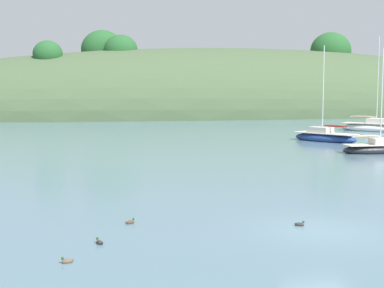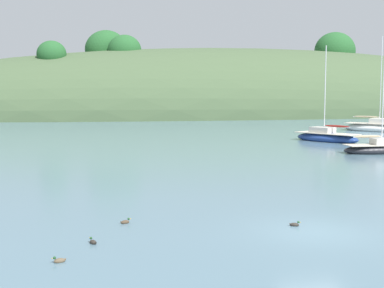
{
  "view_description": "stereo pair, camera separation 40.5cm",
  "coord_description": "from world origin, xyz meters",
  "px_view_note": "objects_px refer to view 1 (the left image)",
  "views": [
    {
      "loc": [
        -9.07,
        -17.78,
        5.09
      ],
      "look_at": [
        0.0,
        20.0,
        1.2
      ],
      "focal_mm": 51.73,
      "sensor_mm": 36.0,
      "label": 1
    },
    {
      "loc": [
        -8.67,
        -17.87,
        5.09
      ],
      "look_at": [
        0.0,
        20.0,
        1.2
      ],
      "focal_mm": 51.73,
      "sensor_mm": 36.0,
      "label": 2
    }
  ],
  "objects_px": {
    "sailboat_cream_ketch": "(325,137)",
    "duck_straggler": "(300,224)",
    "duck_lone_right": "(130,222)",
    "duck_trailing": "(99,242)",
    "duck_lead": "(67,261)",
    "sailboat_black_sloop": "(377,148)",
    "sailboat_navy_dinghy": "(374,127)"
  },
  "relations": [
    {
      "from": "duck_lead",
      "to": "duck_lone_right",
      "type": "xyz_separation_m",
      "value": [
        2.39,
        4.31,
        0.0
      ]
    },
    {
      "from": "duck_trailing",
      "to": "sailboat_cream_ketch",
      "type": "bearing_deg",
      "value": 52.46
    },
    {
      "from": "duck_straggler",
      "to": "duck_trailing",
      "type": "distance_m",
      "value": 7.47
    },
    {
      "from": "duck_straggler",
      "to": "duck_lone_right",
      "type": "distance_m",
      "value": 6.37
    },
    {
      "from": "sailboat_cream_ketch",
      "to": "sailboat_navy_dinghy",
      "type": "xyz_separation_m",
      "value": [
        11.79,
        10.5,
        0.05
      ]
    },
    {
      "from": "sailboat_black_sloop",
      "to": "duck_trailing",
      "type": "xyz_separation_m",
      "value": [
        -23.36,
        -21.06,
        -0.31
      ]
    },
    {
      "from": "duck_lead",
      "to": "duck_lone_right",
      "type": "distance_m",
      "value": 4.93
    },
    {
      "from": "duck_trailing",
      "to": "duck_straggler",
      "type": "bearing_deg",
      "value": 5.43
    },
    {
      "from": "duck_straggler",
      "to": "duck_lone_right",
      "type": "relative_size",
      "value": 0.98
    },
    {
      "from": "sailboat_navy_dinghy",
      "to": "duck_straggler",
      "type": "distance_m",
      "value": 49.74
    },
    {
      "from": "duck_lead",
      "to": "duck_lone_right",
      "type": "bearing_deg",
      "value": 60.95
    },
    {
      "from": "duck_straggler",
      "to": "sailboat_black_sloop",
      "type": "bearing_deg",
      "value": 51.96
    },
    {
      "from": "sailboat_black_sloop",
      "to": "duck_straggler",
      "type": "bearing_deg",
      "value": -128.04
    },
    {
      "from": "duck_lead",
      "to": "duck_lone_right",
      "type": "height_order",
      "value": "same"
    },
    {
      "from": "sailboat_cream_ketch",
      "to": "duck_straggler",
      "type": "height_order",
      "value": "sailboat_cream_ketch"
    },
    {
      "from": "duck_lone_right",
      "to": "duck_lead",
      "type": "bearing_deg",
      "value": -119.05
    },
    {
      "from": "sailboat_cream_ketch",
      "to": "duck_trailing",
      "type": "distance_m",
      "value": 39.26
    },
    {
      "from": "sailboat_black_sloop",
      "to": "duck_trailing",
      "type": "height_order",
      "value": "sailboat_black_sloop"
    },
    {
      "from": "duck_trailing",
      "to": "sailboat_black_sloop",
      "type": "bearing_deg",
      "value": 42.03
    },
    {
      "from": "sailboat_navy_dinghy",
      "to": "duck_straggler",
      "type": "height_order",
      "value": "sailboat_navy_dinghy"
    },
    {
      "from": "sailboat_black_sloop",
      "to": "duck_lone_right",
      "type": "height_order",
      "value": "sailboat_black_sloop"
    },
    {
      "from": "duck_trailing",
      "to": "duck_lone_right",
      "type": "height_order",
      "value": "same"
    },
    {
      "from": "duck_lone_right",
      "to": "sailboat_cream_ketch",
      "type": "bearing_deg",
      "value": 51.71
    },
    {
      "from": "duck_straggler",
      "to": "duck_trailing",
      "type": "xyz_separation_m",
      "value": [
        -7.44,
        -0.71,
        0.0
      ]
    },
    {
      "from": "duck_straggler",
      "to": "duck_lead",
      "type": "distance_m",
      "value": 8.86
    },
    {
      "from": "duck_lead",
      "to": "duck_trailing",
      "type": "bearing_deg",
      "value": 59.27
    },
    {
      "from": "sailboat_navy_dinghy",
      "to": "duck_lone_right",
      "type": "xyz_separation_m",
      "value": [
        -34.37,
        -39.1,
        -0.41
      ]
    },
    {
      "from": "sailboat_navy_dinghy",
      "to": "sailboat_black_sloop",
      "type": "bearing_deg",
      "value": -120.97
    },
    {
      "from": "sailboat_cream_ketch",
      "to": "sailboat_black_sloop",
      "type": "distance_m",
      "value": 10.09
    },
    {
      "from": "sailboat_navy_dinghy",
      "to": "duck_lead",
      "type": "bearing_deg",
      "value": -130.26
    },
    {
      "from": "sailboat_black_sloop",
      "to": "duck_trailing",
      "type": "distance_m",
      "value": 31.45
    },
    {
      "from": "sailboat_black_sloop",
      "to": "duck_lead",
      "type": "xyz_separation_m",
      "value": [
        -24.42,
        -22.84,
        -0.31
      ]
    }
  ]
}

